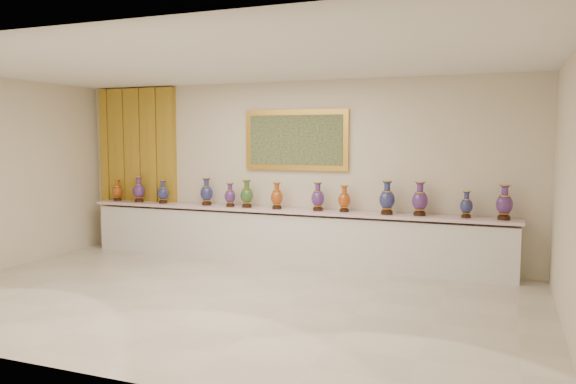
{
  "coord_description": "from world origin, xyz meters",
  "views": [
    {
      "loc": [
        3.38,
        -6.27,
        2.05
      ],
      "look_at": [
        0.26,
        1.7,
        1.24
      ],
      "focal_mm": 35.0,
      "sensor_mm": 36.0,
      "label": 1
    }
  ],
  "objects_px": {
    "counter": "(286,237)",
    "vase_2": "(163,193)",
    "vase_0": "(117,191)",
    "vase_1": "(139,191)"
  },
  "relations": [
    {
      "from": "counter",
      "to": "vase_2",
      "type": "relative_size",
      "value": 17.5
    },
    {
      "from": "counter",
      "to": "vase_0",
      "type": "distance_m",
      "value": 3.44
    },
    {
      "from": "counter",
      "to": "vase_0",
      "type": "height_order",
      "value": "vase_0"
    },
    {
      "from": "vase_0",
      "to": "vase_2",
      "type": "relative_size",
      "value": 0.95
    },
    {
      "from": "counter",
      "to": "vase_2",
      "type": "bearing_deg",
      "value": -178.77
    },
    {
      "from": "vase_0",
      "to": "vase_1",
      "type": "bearing_deg",
      "value": -2.89
    },
    {
      "from": "counter",
      "to": "vase_0",
      "type": "bearing_deg",
      "value": -179.92
    },
    {
      "from": "counter",
      "to": "vase_1",
      "type": "distance_m",
      "value": 2.95
    },
    {
      "from": "counter",
      "to": "vase_2",
      "type": "height_order",
      "value": "vase_2"
    },
    {
      "from": "vase_0",
      "to": "counter",
      "type": "bearing_deg",
      "value": 0.08
    }
  ]
}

